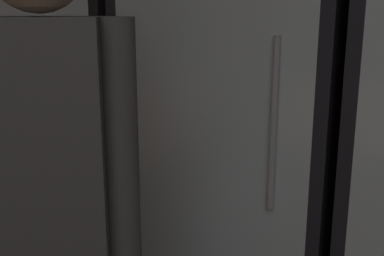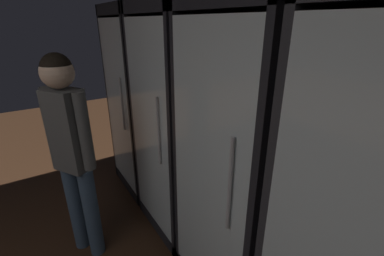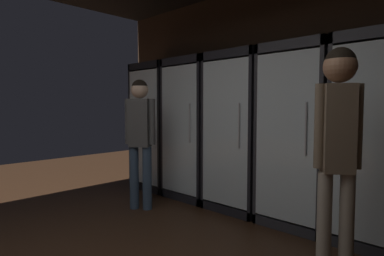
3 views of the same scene
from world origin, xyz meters
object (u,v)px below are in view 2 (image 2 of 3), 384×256
object	(u,v)px
cooler_far_left	(150,105)
cooler_left	(187,127)
cooler_center	(251,166)
shopper_near	(71,143)

from	to	relation	value
cooler_far_left	cooler_left	distance (m)	0.76
cooler_far_left	cooler_left	size ratio (longest dim) A/B	1.00
cooler_left	cooler_center	distance (m)	0.76
cooler_left	cooler_center	xyz separation A→B (m)	(0.76, -0.00, -0.01)
cooler_center	shopper_near	size ratio (longest dim) A/B	1.20
cooler_far_left	shopper_near	xyz separation A→B (m)	(0.65, -0.89, 0.03)
cooler_far_left	shopper_near	distance (m)	1.11
cooler_left	shopper_near	bearing A→B (deg)	-97.01
cooler_far_left	cooler_left	bearing A→B (deg)	0.16
shopper_near	cooler_left	bearing A→B (deg)	82.99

